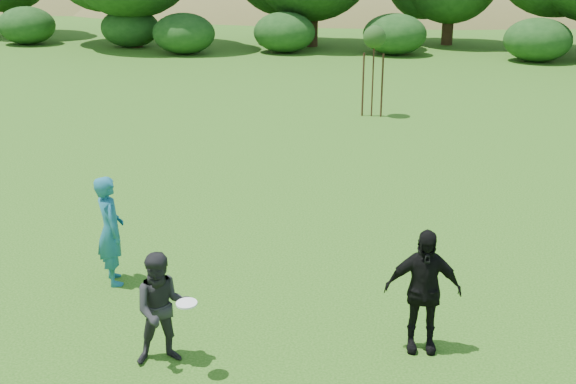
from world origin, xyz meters
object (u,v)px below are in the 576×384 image
at_px(player_black, 423,291).
at_px(sapling, 374,40).
at_px(player_grey, 162,309).
at_px(player_teal, 110,230).

height_order(player_black, sapling, sapling).
height_order(player_grey, sapling, sapling).
relative_size(player_teal, sapling, 0.64).
relative_size(player_grey, sapling, 0.55).
bearing_deg(player_black, sapling, 90.48).
relative_size(player_teal, player_grey, 1.17).
xyz_separation_m(player_teal, sapling, (3.10, 12.65, 1.50)).
height_order(player_grey, player_black, player_black).
distance_m(player_grey, player_black, 3.48).
bearing_deg(sapling, player_black, -82.11).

